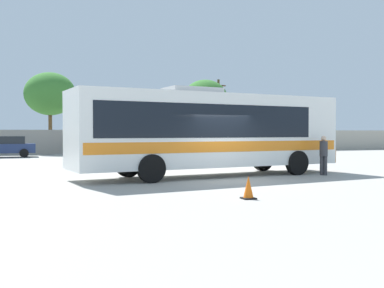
{
  "coord_description": "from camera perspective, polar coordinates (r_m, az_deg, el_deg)",
  "views": [
    {
      "loc": [
        -7.02,
        -15.83,
        1.81
      ],
      "look_at": [
        -0.37,
        3.06,
        1.31
      ],
      "focal_mm": 42.72,
      "sensor_mm": 36.0,
      "label": 1
    }
  ],
  "objects": [
    {
      "name": "parked_car_second_maroon",
      "position": [
        36.91,
        -11.27,
        -0.23
      ],
      "size": [
        4.49,
        2.24,
        1.42
      ],
      "color": "maroon",
      "rests_on": "ground_plane"
    },
    {
      "name": "attendant_by_bus_door",
      "position": [
        20.2,
        16.11,
        -1.08
      ],
      "size": [
        0.47,
        0.47,
        1.68
      ],
      "color": "#38383D",
      "rests_on": "ground_plane"
    },
    {
      "name": "parked_car_leftmost_dark_blue",
      "position": [
        36.3,
        -22.17,
        -0.26
      ],
      "size": [
        4.18,
        2.0,
        1.55
      ],
      "color": "navy",
      "rests_on": "ground_plane"
    },
    {
      "name": "perimeter_wall",
      "position": [
        40.37,
        -9.38,
        0.29
      ],
      "size": [
        80.0,
        0.3,
        2.05
      ],
      "primitive_type": "cube",
      "color": "#9E998C",
      "rests_on": "ground_plane"
    },
    {
      "name": "traffic_cone_on_apron",
      "position": [
        12.61,
        7.05,
        -5.44
      ],
      "size": [
        0.36,
        0.36,
        0.64
      ],
      "color": "black",
      "rests_on": "ground_plane"
    },
    {
      "name": "roadside_tree_midright",
      "position": [
        45.22,
        1.67,
        5.61
      ],
      "size": [
        4.47,
        4.47,
        7.03
      ],
      "color": "brown",
      "rests_on": "ground_plane"
    },
    {
      "name": "utility_pole_near",
      "position": [
        46.81,
        3.31,
        3.85
      ],
      "size": [
        1.77,
        0.56,
        7.24
      ],
      "color": "#4C3823",
      "rests_on": "ground_plane"
    },
    {
      "name": "coach_bus_white_orange",
      "position": [
        18.9,
        1.99,
        1.79
      ],
      "size": [
        11.84,
        4.2,
        3.63
      ],
      "color": "white",
      "rests_on": "ground_plane"
    },
    {
      "name": "ground_plane",
      "position": [
        26.83,
        -4.19,
        -2.45
      ],
      "size": [
        300.0,
        300.0,
        0.0
      ],
      "primitive_type": "plane",
      "color": "#A3A099"
    },
    {
      "name": "roadside_tree_midleft",
      "position": [
        42.24,
        -17.3,
        5.97
      ],
      "size": [
        4.43,
        4.43,
        7.11
      ],
      "color": "brown",
      "rests_on": "ground_plane"
    }
  ]
}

